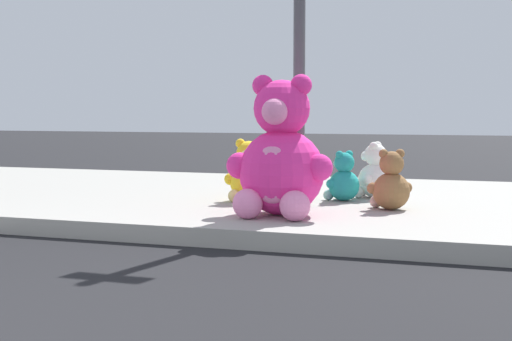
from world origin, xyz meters
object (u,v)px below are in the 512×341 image
sign_pole (299,23)px  plush_teal (343,181)px  plush_white (373,175)px  plush_red (267,173)px  plush_pink_large (280,159)px  plush_brown (391,185)px  plush_yellow (248,176)px

sign_pole → plush_teal: bearing=59.3°
sign_pole → plush_white: 1.81m
plush_teal → plush_red: plush_red is taller
plush_red → plush_pink_large: bearing=-68.6°
sign_pole → plush_teal: 1.62m
plush_pink_large → plush_red: (-0.53, 1.37, -0.25)m
sign_pole → plush_pink_large: sign_pole is taller
plush_pink_large → plush_brown: size_ratio=2.18×
sign_pole → plush_pink_large: (-0.01, -0.59, -1.22)m
plush_red → plush_teal: bearing=-15.8°
plush_white → plush_brown: bearing=-71.5°
plush_teal → plush_yellow: (-0.89, -0.32, 0.05)m
plush_white → sign_pole: bearing=-122.9°
plush_teal → plush_white: 0.43m
plush_brown → plush_red: 1.57m
plush_yellow → plush_red: 0.56m
plush_yellow → plush_pink_large: bearing=-55.2°
plush_yellow → plush_white: (1.14, 0.67, -0.02)m
plush_pink_large → plush_red: size_ratio=2.09×
sign_pole → plush_yellow: bearing=159.0°
plush_teal → plush_brown: 0.71m
plush_pink_large → plush_yellow: (-0.56, 0.80, -0.23)m
sign_pole → plush_pink_large: size_ratio=2.66×
plush_pink_large → plush_white: bearing=68.4°
sign_pole → plush_white: size_ratio=5.50×
plush_brown → plush_yellow: (-1.42, 0.15, 0.03)m
plush_yellow → plush_white: bearing=30.3°
sign_pole → plush_yellow: sign_pole is taller
plush_teal → plush_red: (-0.86, 0.24, 0.03)m
plush_brown → plush_white: 0.87m
plush_yellow → plush_white: size_ratio=1.07×
plush_yellow → sign_pole: bearing=-21.0°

